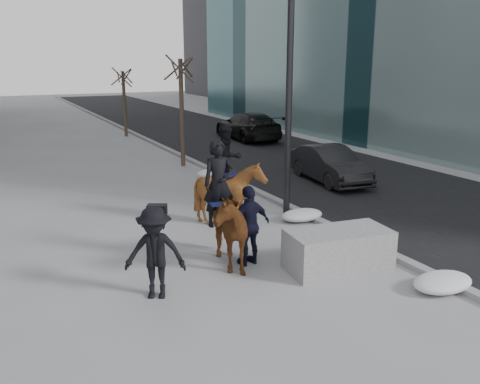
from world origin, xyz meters
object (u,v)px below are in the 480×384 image
planter (338,250)px  car_near (330,164)px  mounted_right (229,186)px  mounted_left (222,220)px

planter → car_near: car_near is taller
car_near → mounted_right: mounted_right is taller
planter → mounted_left: size_ratio=0.80×
mounted_left → mounted_right: mounted_left is taller
mounted_left → car_near: bearing=38.0°
car_near → mounted_right: 6.07m
car_near → mounted_left: (-6.70, -5.23, 0.36)m
mounted_right → planter: bearing=-78.5°
planter → mounted_right: (-0.76, 3.74, 0.64)m
mounted_left → planter: bearing=-32.2°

